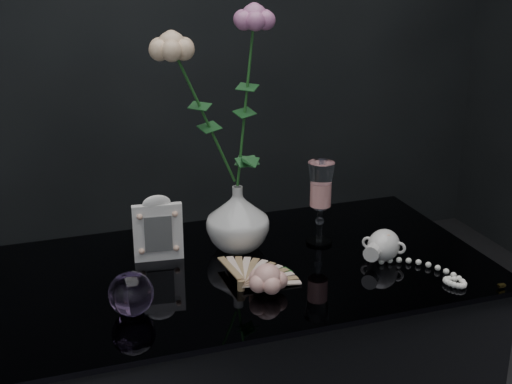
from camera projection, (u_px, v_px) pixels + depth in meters
name	position (u px, v px, depth m)	size (l,w,h in m)	color
vase	(238.00, 218.00, 1.62)	(0.14, 0.14, 0.15)	silver
wine_glass	(320.00, 203.00, 1.64)	(0.06, 0.06, 0.20)	white
picture_frame	(158.00, 228.00, 1.56)	(0.11, 0.09, 0.15)	white
paperweight	(131.00, 294.00, 1.35)	(0.09, 0.09, 0.09)	#9A70B7
paper_fan	(241.00, 284.00, 1.45)	(0.25, 0.20, 0.03)	beige
loose_rose	(267.00, 278.00, 1.44)	(0.14, 0.18, 0.06)	#E09C90
pearl_jar	(384.00, 244.00, 1.58)	(0.24, 0.26, 0.07)	silver
roses	(221.00, 96.00, 1.51)	(0.27, 0.13, 0.44)	beige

